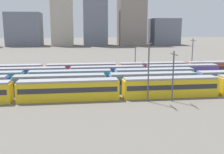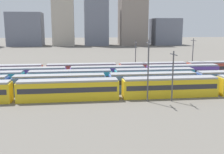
% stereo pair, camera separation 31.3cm
% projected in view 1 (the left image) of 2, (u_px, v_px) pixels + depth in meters
% --- Properties ---
extents(train_track_0, '(112.50, 3.06, 3.75)m').
position_uv_depth(train_track_0, '(217.00, 85.00, 50.21)').
color(train_track_0, yellow).
rests_on(train_track_0, ground_plane).
extents(train_track_1, '(74.70, 3.06, 3.75)m').
position_uv_depth(train_track_1, '(107.00, 83.00, 52.65)').
color(train_track_1, '#4C70BC').
rests_on(train_track_1, ground_plane).
extents(train_track_2, '(55.80, 3.06, 3.75)m').
position_uv_depth(train_track_2, '(70.00, 79.00, 56.77)').
color(train_track_2, teal).
rests_on(train_track_2, ground_plane).
extents(train_track_3, '(74.70, 3.06, 3.75)m').
position_uv_depth(train_track_3, '(68.00, 75.00, 61.74)').
color(train_track_3, '#6B429E').
rests_on(train_track_3, ground_plane).
extents(train_track_4, '(93.60, 3.06, 3.75)m').
position_uv_depth(train_track_4, '(152.00, 69.00, 69.61)').
color(train_track_4, '#BC4C38').
rests_on(train_track_4, ground_plane).
extents(catenary_pole_0, '(0.24, 3.20, 10.88)m').
position_uv_depth(catenary_pole_0, '(149.00, 68.00, 44.83)').
color(catenary_pole_0, '#4C4C51').
rests_on(catenary_pole_0, ground_plane).
extents(catenary_pole_1, '(0.24, 3.20, 9.93)m').
position_uv_depth(catenary_pole_1, '(192.00, 54.00, 73.43)').
color(catenary_pole_1, '#4C4C51').
rests_on(catenary_pole_1, ground_plane).
extents(catenary_pole_2, '(0.24, 3.20, 8.93)m').
position_uv_depth(catenary_pole_2, '(173.00, 74.00, 45.19)').
color(catenary_pole_2, '#4C4C51').
rests_on(catenary_pole_2, ground_plane).
extents(catenary_pole_3, '(0.24, 3.20, 9.52)m').
position_uv_depth(catenary_pole_3, '(135.00, 56.00, 71.65)').
color(catenary_pole_3, '#4C4C51').
rests_on(catenary_pole_3, ground_plane).
extents(distant_building_1, '(24.10, 18.10, 23.60)m').
position_uv_depth(distant_building_1, '(24.00, 29.00, 186.45)').
color(distant_building_1, slate).
rests_on(distant_building_1, ground_plane).
extents(distant_building_2, '(15.24, 17.93, 38.32)m').
position_uv_depth(distant_building_2, '(62.00, 19.00, 188.48)').
color(distant_building_2, '#B2A899').
rests_on(distant_building_2, ground_plane).
extents(distant_building_3, '(17.18, 18.24, 53.75)m').
position_uv_depth(distant_building_3, '(95.00, 8.00, 190.05)').
color(distant_building_3, slate).
rests_on(distant_building_3, ground_plane).
extents(distant_building_4, '(19.72, 18.20, 47.80)m').
position_uv_depth(distant_building_4, '(132.00, 13.00, 194.07)').
color(distant_building_4, gray).
rests_on(distant_building_4, ground_plane).
extents(distant_building_5, '(20.11, 20.69, 19.82)m').
position_uv_depth(distant_building_5, '(164.00, 32.00, 199.88)').
color(distant_building_5, slate).
rests_on(distant_building_5, ground_plane).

